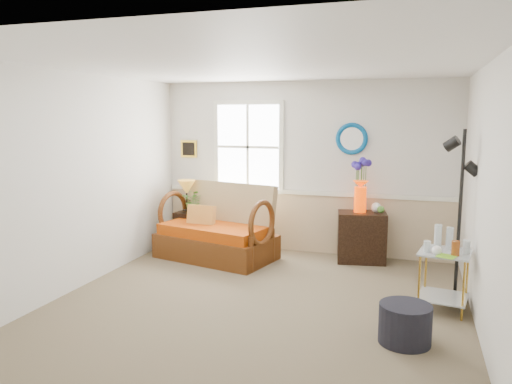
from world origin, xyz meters
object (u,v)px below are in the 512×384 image
(side_table, at_px, (443,281))
(cabinet, at_px, (361,237))
(lamp_stand, at_px, (187,230))
(ottoman, at_px, (405,324))
(loveseat, at_px, (216,222))
(floor_lamp, at_px, (460,217))

(side_table, bearing_deg, cabinet, 123.22)
(lamp_stand, height_order, ottoman, lamp_stand)
(side_table, bearing_deg, ottoman, -111.14)
(cabinet, xyz_separation_m, side_table, (1.03, -1.58, -0.03))
(side_table, bearing_deg, loveseat, 160.34)
(loveseat, relative_size, floor_lamp, 0.86)
(loveseat, bearing_deg, side_table, -6.08)
(cabinet, relative_size, ottoman, 1.50)
(loveseat, xyz_separation_m, floor_lamp, (3.24, -0.75, 0.43))
(side_table, relative_size, ottoman, 1.36)
(side_table, xyz_separation_m, floor_lamp, (0.15, 0.35, 0.64))
(lamp_stand, height_order, floor_lamp, floor_lamp)
(floor_lamp, bearing_deg, lamp_stand, -174.43)
(lamp_stand, xyz_separation_m, cabinet, (2.71, 0.07, 0.07))
(loveseat, distance_m, side_table, 3.29)
(floor_lamp, bearing_deg, cabinet, 156.08)
(lamp_stand, bearing_deg, side_table, -21.92)
(cabinet, bearing_deg, loveseat, -176.74)
(floor_lamp, height_order, ottoman, floor_lamp)
(loveseat, distance_m, ottoman, 3.43)
(ottoman, bearing_deg, floor_lamp, 68.36)
(loveseat, xyz_separation_m, side_table, (3.09, -1.10, -0.22))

